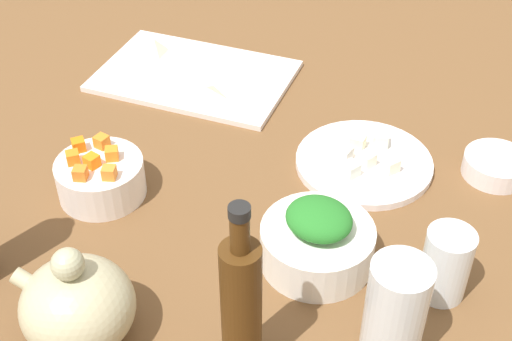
{
  "coord_description": "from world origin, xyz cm",
  "views": [
    {
      "loc": [
        -25.76,
        72.73,
        70.93
      ],
      "look_at": [
        0.0,
        0.0,
        8.0
      ],
      "focal_mm": 49.31,
      "sensor_mm": 36.0,
      "label": 1
    }
  ],
  "objects_px": {
    "teapot": "(77,305)",
    "drinking_glass_1": "(395,313)",
    "plate_tofu": "(364,163)",
    "bottle_1": "(241,307)",
    "bowl_carrots": "(101,178)",
    "bowl_greens": "(317,245)",
    "bowl_small_side": "(496,166)",
    "cutting_board": "(195,76)",
    "drinking_glass_0": "(446,264)"
  },
  "relations": [
    {
      "from": "bowl_greens",
      "to": "drinking_glass_0",
      "type": "height_order",
      "value": "drinking_glass_0"
    },
    {
      "from": "bottle_1",
      "to": "drinking_glass_0",
      "type": "height_order",
      "value": "bottle_1"
    },
    {
      "from": "drinking_glass_0",
      "to": "bottle_1",
      "type": "bearing_deg",
      "value": 43.3
    },
    {
      "from": "plate_tofu",
      "to": "teapot",
      "type": "height_order",
      "value": "teapot"
    },
    {
      "from": "plate_tofu",
      "to": "bowl_carrots",
      "type": "bearing_deg",
      "value": 28.9
    },
    {
      "from": "plate_tofu",
      "to": "bottle_1",
      "type": "distance_m",
      "value": 0.42
    },
    {
      "from": "bowl_greens",
      "to": "bowl_small_side",
      "type": "xyz_separation_m",
      "value": [
        -0.21,
        -0.26,
        -0.01
      ]
    },
    {
      "from": "cutting_board",
      "to": "bowl_greens",
      "type": "relative_size",
      "value": 2.3
    },
    {
      "from": "drinking_glass_0",
      "to": "drinking_glass_1",
      "type": "xyz_separation_m",
      "value": [
        0.04,
        0.11,
        0.02
      ]
    },
    {
      "from": "cutting_board",
      "to": "plate_tofu",
      "type": "relative_size",
      "value": 1.62
    },
    {
      "from": "drinking_glass_0",
      "to": "teapot",
      "type": "bearing_deg",
      "value": 28.59
    },
    {
      "from": "bottle_1",
      "to": "plate_tofu",
      "type": "bearing_deg",
      "value": -97.14
    },
    {
      "from": "bowl_small_side",
      "to": "bowl_carrots",
      "type": "bearing_deg",
      "value": 23.81
    },
    {
      "from": "bowl_greens",
      "to": "bottle_1",
      "type": "bearing_deg",
      "value": 79.12
    },
    {
      "from": "bowl_carrots",
      "to": "teapot",
      "type": "xyz_separation_m",
      "value": [
        -0.11,
        0.24,
        0.03
      ]
    },
    {
      "from": "teapot",
      "to": "drinking_glass_1",
      "type": "distance_m",
      "value": 0.36
    },
    {
      "from": "bowl_greens",
      "to": "bowl_small_side",
      "type": "height_order",
      "value": "bowl_greens"
    },
    {
      "from": "teapot",
      "to": "drinking_glass_1",
      "type": "relative_size",
      "value": 1.05
    },
    {
      "from": "teapot",
      "to": "bowl_small_side",
      "type": "bearing_deg",
      "value": -132.37
    },
    {
      "from": "plate_tofu",
      "to": "bottle_1",
      "type": "bearing_deg",
      "value": 82.86
    },
    {
      "from": "plate_tofu",
      "to": "bottle_1",
      "type": "relative_size",
      "value": 0.87
    },
    {
      "from": "bowl_greens",
      "to": "drinking_glass_0",
      "type": "bearing_deg",
      "value": -179.39
    },
    {
      "from": "plate_tofu",
      "to": "drinking_glass_1",
      "type": "distance_m",
      "value": 0.35
    },
    {
      "from": "teapot",
      "to": "bottle_1",
      "type": "height_order",
      "value": "bottle_1"
    },
    {
      "from": "bowl_greens",
      "to": "drinking_glass_1",
      "type": "relative_size",
      "value": 1.04
    },
    {
      "from": "bowl_greens",
      "to": "bowl_small_side",
      "type": "distance_m",
      "value": 0.34
    },
    {
      "from": "cutting_board",
      "to": "drinking_glass_0",
      "type": "relative_size",
      "value": 3.46
    },
    {
      "from": "plate_tofu",
      "to": "bowl_greens",
      "type": "height_order",
      "value": "bowl_greens"
    },
    {
      "from": "cutting_board",
      "to": "bottle_1",
      "type": "xyz_separation_m",
      "value": [
        -0.3,
        0.55,
        0.1
      ]
    },
    {
      "from": "plate_tofu",
      "to": "drinking_glass_0",
      "type": "bearing_deg",
      "value": 124.04
    },
    {
      "from": "drinking_glass_1",
      "to": "drinking_glass_0",
      "type": "bearing_deg",
      "value": -110.72
    },
    {
      "from": "bowl_greens",
      "to": "drinking_glass_1",
      "type": "bearing_deg",
      "value": 136.19
    },
    {
      "from": "plate_tofu",
      "to": "bowl_carrots",
      "type": "relative_size",
      "value": 1.65
    },
    {
      "from": "cutting_board",
      "to": "bowl_small_side",
      "type": "xyz_separation_m",
      "value": [
        -0.54,
        0.1,
        0.01
      ]
    },
    {
      "from": "drinking_glass_0",
      "to": "bowl_small_side",
      "type": "bearing_deg",
      "value": -99.72
    },
    {
      "from": "bowl_greens",
      "to": "cutting_board",
      "type": "bearing_deg",
      "value": -47.77
    },
    {
      "from": "teapot",
      "to": "drinking_glass_1",
      "type": "bearing_deg",
      "value": -164.38
    },
    {
      "from": "teapot",
      "to": "bottle_1",
      "type": "bearing_deg",
      "value": -172.34
    },
    {
      "from": "bowl_carrots",
      "to": "drinking_glass_0",
      "type": "bearing_deg",
      "value": 177.07
    },
    {
      "from": "bowl_small_side",
      "to": "bottle_1",
      "type": "height_order",
      "value": "bottle_1"
    },
    {
      "from": "bowl_carrots",
      "to": "bowl_small_side",
      "type": "height_order",
      "value": "bowl_carrots"
    },
    {
      "from": "teapot",
      "to": "drinking_glass_0",
      "type": "height_order",
      "value": "teapot"
    },
    {
      "from": "cutting_board",
      "to": "bowl_carrots",
      "type": "bearing_deg",
      "value": 90.03
    },
    {
      "from": "drinking_glass_1",
      "to": "teapot",
      "type": "bearing_deg",
      "value": 15.62
    },
    {
      "from": "bowl_carrots",
      "to": "teapot",
      "type": "relative_size",
      "value": 0.85
    },
    {
      "from": "teapot",
      "to": "drinking_glass_1",
      "type": "xyz_separation_m",
      "value": [
        -0.34,
        -0.1,
        0.02
      ]
    },
    {
      "from": "bottle_1",
      "to": "drinking_glass_0",
      "type": "bearing_deg",
      "value": -136.7
    },
    {
      "from": "plate_tofu",
      "to": "teapot",
      "type": "relative_size",
      "value": 1.41
    },
    {
      "from": "bowl_carrots",
      "to": "drinking_glass_1",
      "type": "bearing_deg",
      "value": 162.7
    },
    {
      "from": "bowl_small_side",
      "to": "bottle_1",
      "type": "bearing_deg",
      "value": 61.65
    }
  ]
}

